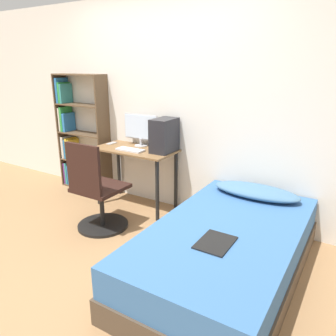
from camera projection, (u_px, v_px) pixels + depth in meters
ground_plane at (81, 257)px, 3.08m from camera, size 14.00×14.00×0.00m
wall_back at (166, 106)px, 3.92m from camera, size 8.00×0.05×2.50m
desk at (136, 159)px, 4.02m from camera, size 1.01×0.51×0.75m
bookshelf at (76, 135)px, 4.66m from camera, size 0.79×0.25×1.61m
office_chair at (97, 197)px, 3.50m from camera, size 0.56×0.56×0.99m
bed at (226, 252)px, 2.76m from camera, size 1.14×2.04×0.46m
pillow at (256, 191)px, 3.29m from camera, size 0.86×0.36×0.11m
magazine at (215, 243)px, 2.44m from camera, size 0.24×0.32×0.01m
monitor at (141, 128)px, 4.05m from camera, size 0.49×0.16×0.40m
keyboard at (130, 150)px, 3.89m from camera, size 0.35×0.14×0.02m
pc_tower at (164, 135)px, 3.78m from camera, size 0.22×0.34×0.39m
phone at (112, 143)px, 4.23m from camera, size 0.07×0.14×0.01m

